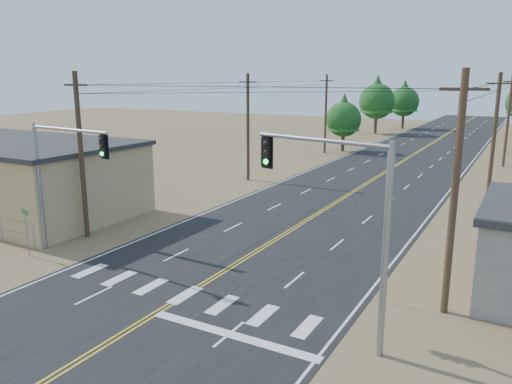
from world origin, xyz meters
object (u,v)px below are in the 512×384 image
Objects in this scene: building_left at (5,176)px; signal_mast_left at (57,168)px; street_sign at (26,225)px; signal_mast_right at (346,208)px.

signal_mast_left is (11.79, -4.86, 2.40)m from building_left.
building_left is 2.77× the size of signal_mast_left.
building_left is 11.95m from street_sign.
signal_mast_left reaches higher than building_left.
building_left is at bearing -178.53° from signal_mast_right.
signal_mast_right is 2.88× the size of street_sign.
building_left is 2.62× the size of signal_mast_right.
building_left is at bearing 163.18° from signal_mast_left.
signal_mast_right reaches higher than building_left.
building_left reaches higher than street_sign.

